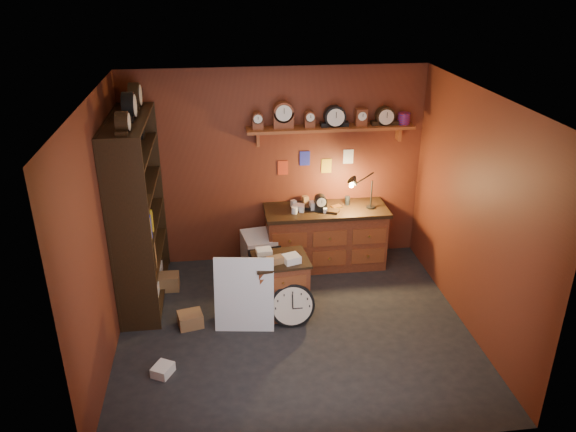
{
  "coord_description": "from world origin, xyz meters",
  "views": [
    {
      "loc": [
        -0.76,
        -5.35,
        3.89
      ],
      "look_at": [
        -0.03,
        0.35,
        1.28
      ],
      "focal_mm": 35.0,
      "sensor_mm": 36.0,
      "label": 1
    }
  ],
  "objects_px": {
    "workbench": "(325,234)",
    "big_round_clock": "(292,305)",
    "low_cabinet": "(281,283)",
    "shelving_unit": "(135,205)"
  },
  "relations": [
    {
      "from": "shelving_unit",
      "to": "low_cabinet",
      "type": "height_order",
      "value": "shelving_unit"
    },
    {
      "from": "workbench",
      "to": "low_cabinet",
      "type": "xyz_separation_m",
      "value": [
        -0.75,
        -1.1,
        -0.07
      ]
    },
    {
      "from": "shelving_unit",
      "to": "workbench",
      "type": "distance_m",
      "value": 2.6
    },
    {
      "from": "big_round_clock",
      "to": "low_cabinet",
      "type": "bearing_deg",
      "value": 109.8
    },
    {
      "from": "workbench",
      "to": "low_cabinet",
      "type": "relative_size",
      "value": 2.03
    },
    {
      "from": "workbench",
      "to": "big_round_clock",
      "type": "xyz_separation_m",
      "value": [
        -0.65,
        -1.38,
        -0.21
      ]
    },
    {
      "from": "shelving_unit",
      "to": "big_round_clock",
      "type": "distance_m",
      "value": 2.22
    },
    {
      "from": "low_cabinet",
      "to": "big_round_clock",
      "type": "height_order",
      "value": "low_cabinet"
    },
    {
      "from": "low_cabinet",
      "to": "big_round_clock",
      "type": "bearing_deg",
      "value": -75.24
    },
    {
      "from": "workbench",
      "to": "big_round_clock",
      "type": "height_order",
      "value": "workbench"
    }
  ]
}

